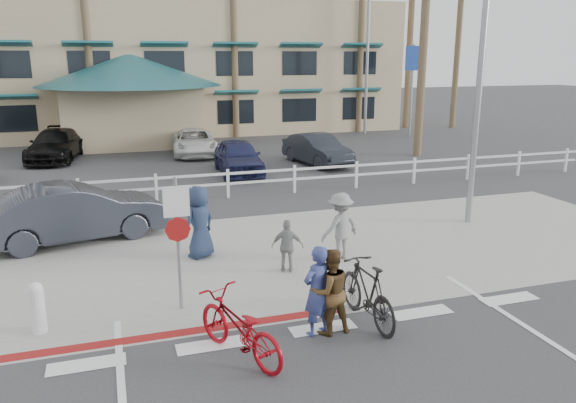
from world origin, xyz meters
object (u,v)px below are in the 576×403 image
object	(u,v)px
bike_red	(239,327)
car_white_sedan	(75,213)
sign_post	(178,237)
bike_black	(367,292)

from	to	relation	value
bike_red	car_white_sedan	distance (m)	7.65
sign_post	bike_red	size ratio (longest dim) A/B	1.41
sign_post	bike_black	bearing A→B (deg)	-27.22
sign_post	bike_black	distance (m)	3.64
bike_black	car_white_sedan	bearing A→B (deg)	-55.10
bike_red	bike_black	distance (m)	2.55
bike_black	car_white_sedan	xyz separation A→B (m)	(-5.20, 6.65, 0.17)
sign_post	bike_red	bearing A→B (deg)	-72.90
car_white_sedan	bike_black	bearing A→B (deg)	-155.54
car_white_sedan	bike_red	bearing A→B (deg)	-172.83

